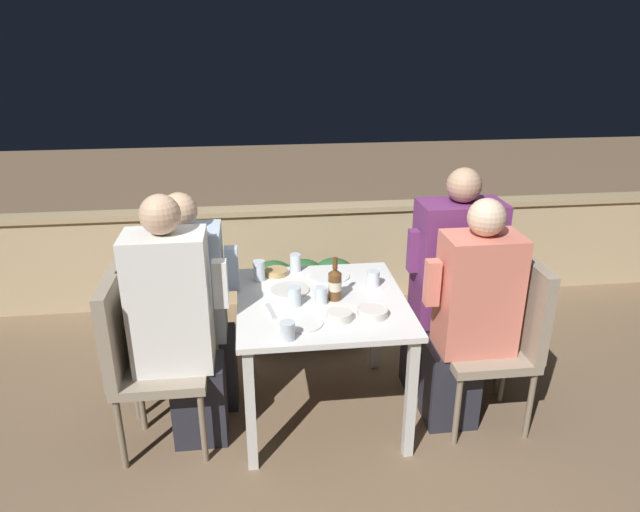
# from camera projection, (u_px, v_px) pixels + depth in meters

# --- Properties ---
(ground_plane) EXTENTS (16.00, 16.00, 0.00)m
(ground_plane) POSITION_uv_depth(u_px,v_px,m) (321.00, 410.00, 3.29)
(ground_plane) COLOR #7A6047
(parapet_wall) EXTENTS (9.00, 0.18, 0.77)m
(parapet_wall) POSITION_uv_depth(u_px,v_px,m) (298.00, 253.00, 4.52)
(parapet_wall) COLOR tan
(parapet_wall) RESTS_ON ground_plane
(dining_table) EXTENTS (0.89, 0.92, 0.71)m
(dining_table) POSITION_uv_depth(u_px,v_px,m) (322.00, 315.00, 3.06)
(dining_table) COLOR white
(dining_table) RESTS_ON ground_plane
(planter_hedge) EXTENTS (0.76, 0.47, 0.59)m
(planter_hedge) POSITION_uv_depth(u_px,v_px,m) (305.00, 297.00, 3.92)
(planter_hedge) COLOR brown
(planter_hedge) RESTS_ON ground_plane
(chair_left_near) EXTENTS (0.46, 0.46, 0.95)m
(chair_left_near) POSITION_uv_depth(u_px,v_px,m) (139.00, 349.00, 2.85)
(chair_left_near) COLOR gray
(chair_left_near) RESTS_ON ground_plane
(person_white_polo) EXTENTS (0.48, 0.26, 1.35)m
(person_white_polo) POSITION_uv_depth(u_px,v_px,m) (178.00, 325.00, 2.83)
(person_white_polo) COLOR #282833
(person_white_polo) RESTS_ON ground_plane
(chair_left_far) EXTENTS (0.46, 0.46, 0.95)m
(chair_left_far) POSITION_uv_depth(u_px,v_px,m) (157.00, 320.00, 3.13)
(chair_left_far) COLOR gray
(chair_left_far) RESTS_ON ground_plane
(person_blue_shirt) EXTENTS (0.49, 0.26, 1.28)m
(person_blue_shirt) POSITION_uv_depth(u_px,v_px,m) (194.00, 305.00, 3.12)
(person_blue_shirt) COLOR #282833
(person_blue_shirt) RESTS_ON ground_plane
(chair_right_near) EXTENTS (0.46, 0.46, 0.95)m
(chair_right_near) POSITION_uv_depth(u_px,v_px,m) (505.00, 329.00, 3.04)
(chair_right_near) COLOR gray
(chair_right_near) RESTS_ON ground_plane
(person_coral_top) EXTENTS (0.48, 0.26, 1.29)m
(person_coral_top) POSITION_uv_depth(u_px,v_px,m) (470.00, 316.00, 2.98)
(person_coral_top) COLOR #282833
(person_coral_top) RESTS_ON ground_plane
(chair_right_far) EXTENTS (0.46, 0.46, 0.95)m
(chair_right_far) POSITION_uv_depth(u_px,v_px,m) (482.00, 302.00, 3.34)
(chair_right_far) COLOR gray
(chair_right_far) RESTS_ON ground_plane
(person_purple_stripe) EXTENTS (0.52, 0.26, 1.36)m
(person_purple_stripe) POSITION_uv_depth(u_px,v_px,m) (450.00, 284.00, 3.27)
(person_purple_stripe) COLOR #282833
(person_purple_stripe) RESTS_ON ground_plane
(beer_bottle) EXTENTS (0.07, 0.07, 0.24)m
(beer_bottle) POSITION_uv_depth(u_px,v_px,m) (335.00, 284.00, 2.99)
(beer_bottle) COLOR brown
(beer_bottle) RESTS_ON dining_table
(plate_0) EXTENTS (0.21, 0.21, 0.01)m
(plate_0) POSITION_uv_depth(u_px,v_px,m) (290.00, 290.00, 3.12)
(plate_0) COLOR silver
(plate_0) RESTS_ON dining_table
(plate_1) EXTENTS (0.20, 0.20, 0.01)m
(plate_1) POSITION_uv_depth(u_px,v_px,m) (302.00, 323.00, 2.77)
(plate_1) COLOR white
(plate_1) RESTS_ON dining_table
(plate_2) EXTENTS (0.23, 0.23, 0.01)m
(plate_2) POSITION_uv_depth(u_px,v_px,m) (329.00, 276.00, 3.30)
(plate_2) COLOR white
(plate_2) RESTS_ON dining_table
(bowl_0) EXTENTS (0.13, 0.13, 0.05)m
(bowl_0) POSITION_uv_depth(u_px,v_px,m) (339.00, 315.00, 2.80)
(bowl_0) COLOR silver
(bowl_0) RESTS_ON dining_table
(bowl_1) EXTENTS (0.13, 0.13, 0.03)m
(bowl_1) POSITION_uv_depth(u_px,v_px,m) (276.00, 272.00, 3.32)
(bowl_1) COLOR tan
(bowl_1) RESTS_ON dining_table
(bowl_2) EXTENTS (0.16, 0.16, 0.04)m
(bowl_2) POSITION_uv_depth(u_px,v_px,m) (372.00, 311.00, 2.84)
(bowl_2) COLOR silver
(bowl_2) RESTS_ON dining_table
(glass_cup_0) EXTENTS (0.07, 0.07, 0.10)m
(glass_cup_0) POSITION_uv_depth(u_px,v_px,m) (295.00, 263.00, 3.36)
(glass_cup_0) COLOR silver
(glass_cup_0) RESTS_ON dining_table
(glass_cup_1) EXTENTS (0.07, 0.07, 0.12)m
(glass_cup_1) POSITION_uv_depth(u_px,v_px,m) (259.00, 271.00, 3.23)
(glass_cup_1) COLOR silver
(glass_cup_1) RESTS_ON dining_table
(glass_cup_2) EXTENTS (0.07, 0.07, 0.09)m
(glass_cup_2) POSITION_uv_depth(u_px,v_px,m) (373.00, 278.00, 3.17)
(glass_cup_2) COLOR silver
(glass_cup_2) RESTS_ON dining_table
(glass_cup_3) EXTENTS (0.07, 0.07, 0.10)m
(glass_cup_3) POSITION_uv_depth(u_px,v_px,m) (295.00, 296.00, 2.94)
(glass_cup_3) COLOR silver
(glass_cup_3) RESTS_ON dining_table
(glass_cup_4) EXTENTS (0.06, 0.06, 0.09)m
(glass_cup_4) POSITION_uv_depth(u_px,v_px,m) (321.00, 295.00, 2.97)
(glass_cup_4) COLOR silver
(glass_cup_4) RESTS_ON dining_table
(glass_cup_5) EXTENTS (0.07, 0.07, 0.09)m
(glass_cup_5) POSITION_uv_depth(u_px,v_px,m) (288.00, 331.00, 2.62)
(glass_cup_5) COLOR silver
(glass_cup_5) RESTS_ON dining_table
(fork_0) EXTENTS (0.05, 0.17, 0.01)m
(fork_0) POSITION_uv_depth(u_px,v_px,m) (271.00, 311.00, 2.89)
(fork_0) COLOR silver
(fork_0) RESTS_ON dining_table
(potted_plant) EXTENTS (0.38, 0.38, 0.71)m
(potted_plant) POSITION_uv_depth(u_px,v_px,m) (463.00, 277.00, 3.98)
(potted_plant) COLOR #B2A899
(potted_plant) RESTS_ON ground_plane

